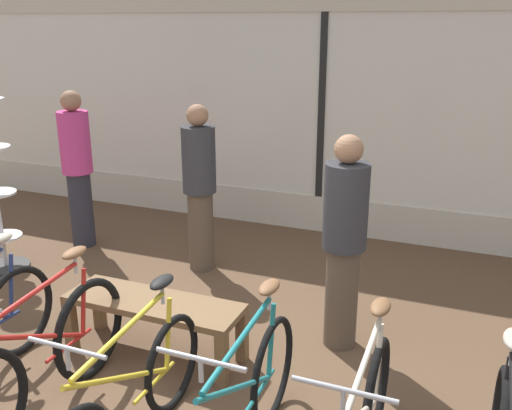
# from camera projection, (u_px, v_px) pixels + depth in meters

# --- Properties ---
(shop_back_wall) EXTENTS (12.00, 0.08, 3.20)m
(shop_back_wall) POSITION_uv_depth(u_px,v_px,m) (323.00, 98.00, 6.65)
(shop_back_wall) COLOR beige
(shop_back_wall) RESTS_ON ground_plane
(bicycle_center_left) EXTENTS (0.46, 1.75, 1.06)m
(bicycle_center_left) POSITION_uv_depth(u_px,v_px,m) (41.00, 362.00, 3.68)
(bicycle_center_left) COLOR black
(bicycle_center_left) RESTS_ON ground_plane
(bicycle_center) EXTENTS (0.46, 1.67, 1.01)m
(bicycle_center) POSITION_uv_depth(u_px,v_px,m) (130.00, 401.00, 3.35)
(bicycle_center) COLOR black
(bicycle_center) RESTS_ON ground_plane
(display_bench) EXTENTS (1.40, 0.44, 0.47)m
(display_bench) POSITION_uv_depth(u_px,v_px,m) (154.00, 310.00, 4.37)
(display_bench) COLOR brown
(display_bench) RESTS_ON ground_plane
(customer_near_rack) EXTENTS (0.41, 0.41, 1.72)m
(customer_near_rack) POSITION_uv_depth(u_px,v_px,m) (344.00, 239.00, 4.37)
(customer_near_rack) COLOR brown
(customer_near_rack) RESTS_ON ground_plane
(customer_by_window) EXTENTS (0.36, 0.36, 1.73)m
(customer_by_window) POSITION_uv_depth(u_px,v_px,m) (200.00, 185.00, 5.78)
(customer_by_window) COLOR brown
(customer_by_window) RESTS_ON ground_plane
(customer_mid_floor) EXTENTS (0.46, 0.46, 1.79)m
(customer_mid_floor) POSITION_uv_depth(u_px,v_px,m) (77.00, 166.00, 6.40)
(customer_mid_floor) COLOR #2D2D38
(customer_mid_floor) RESTS_ON ground_plane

